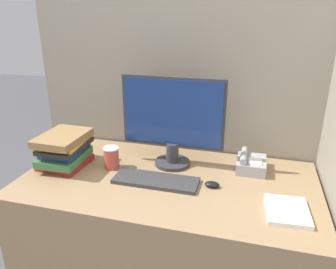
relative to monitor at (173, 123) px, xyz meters
name	(u,v)px	position (x,y,z in m)	size (l,w,h in m)	color
cubicle_panel_rear	(186,134)	(0.02, 0.27, -0.16)	(1.94, 0.04, 1.72)	gray
cubicle_panel_right	(336,181)	(0.83, -0.14, -0.16)	(0.04, 0.87, 1.72)	gray
desk	(168,238)	(0.02, -0.17, -0.64)	(1.54, 0.81, 0.77)	#937551
monitor	(173,123)	(0.00, 0.00, 0.00)	(0.57, 0.20, 0.51)	#333338
keyboard	(156,180)	(-0.03, -0.23, -0.24)	(0.44, 0.15, 0.02)	#333333
mouse	(212,184)	(0.26, -0.20, -0.24)	(0.07, 0.05, 0.03)	black
coffee_cup	(111,158)	(-0.32, -0.13, -0.19)	(0.09, 0.09, 0.12)	#BF4C3F
book_stack	(64,149)	(-0.58, -0.18, -0.15)	(0.25, 0.31, 0.19)	maroon
desk_telephone	(250,164)	(0.43, 0.04, -0.22)	(0.16, 0.19, 0.10)	#99999E
paper_pile	(287,211)	(0.61, -0.33, -0.24)	(0.20, 0.23, 0.02)	white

